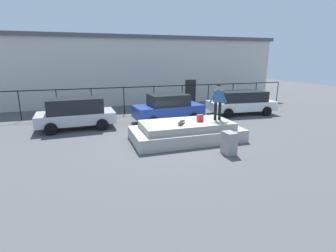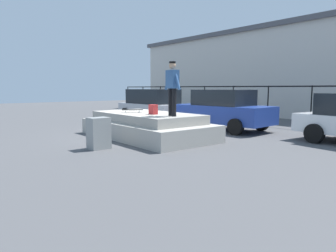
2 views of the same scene
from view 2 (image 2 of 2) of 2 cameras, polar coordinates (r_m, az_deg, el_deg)
The scene contains 10 objects.
ground_plane at distance 12.29m, azimuth -5.06°, elevation -1.50°, with size 60.00×60.00×0.00m, color #4C4C4F.
concrete_ledge at distance 11.48m, azimuth -3.92°, elevation -0.04°, with size 5.21×2.65×0.89m.
skateboarder at distance 10.07m, azimuth 0.79°, elevation 7.51°, with size 0.92×0.30×1.73m.
skateboard at distance 11.56m, azimuth -6.46°, elevation 2.89°, with size 0.58×0.75×0.12m.
backpack at distance 10.82m, azimuth -2.69°, elevation 3.01°, with size 0.28×0.20×0.33m, color red.
car_silver_hatchback_near at distance 17.81m, azimuth -2.77°, elevation 4.06°, with size 4.23×2.33×1.72m.
car_blue_sedan_mid at distance 13.70m, azimuth 9.93°, elevation 2.96°, with size 4.31×2.35×1.72m.
utility_box at distance 9.49m, azimuth -12.41°, elevation -1.29°, with size 0.44×0.60×0.93m, color gray.
fence_row at distance 16.92m, azimuth 14.56°, elevation 5.11°, with size 24.06×0.06×1.90m.
warehouse_building at distance 22.54m, azimuth 24.87°, elevation 8.93°, with size 27.11×7.09×5.65m.
Camera 2 is at (10.14, -6.72, 1.80)m, focal length 33.72 mm.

